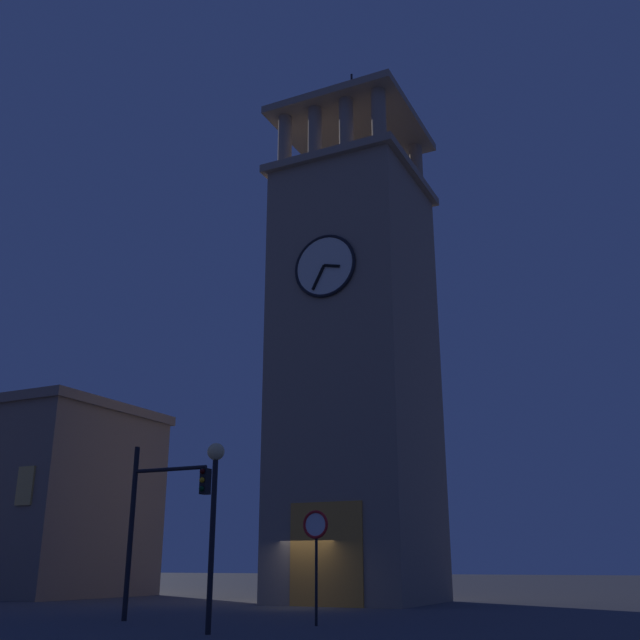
% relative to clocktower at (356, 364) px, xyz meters
% --- Properties ---
extents(ground_plane, '(200.00, 200.00, 0.00)m').
position_rel_clocktower_xyz_m(ground_plane, '(0.87, 3.78, -10.62)').
color(ground_plane, '#4C4C51').
extents(clocktower, '(6.89, 7.30, 26.91)m').
position_rel_clocktower_xyz_m(clocktower, '(0.00, 0.00, 0.00)').
color(clocktower, gray).
rests_on(clocktower, ground_plane).
extents(traffic_signal_near, '(2.83, 0.41, 5.11)m').
position_rel_clocktower_xyz_m(traffic_signal_near, '(1.21, 12.70, -7.40)').
color(traffic_signal_near, black).
rests_on(traffic_signal_near, ground_plane).
extents(street_lamp, '(0.44, 0.44, 4.53)m').
position_rel_clocktower_xyz_m(street_lamp, '(-2.60, 15.31, -7.40)').
color(street_lamp, black).
rests_on(street_lamp, ground_plane).
extents(no_horn_sign, '(0.78, 0.14, 3.03)m').
position_rel_clocktower_xyz_m(no_horn_sign, '(-3.79, 11.95, -8.23)').
color(no_horn_sign, black).
rests_on(no_horn_sign, ground_plane).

